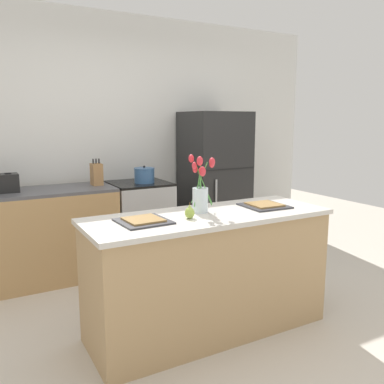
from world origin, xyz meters
The scene contains 13 objects.
ground_plane centered at (0.00, 0.00, 0.00)m, with size 10.00×10.00×0.00m, color beige.
back_wall centered at (0.00, 2.00, 1.35)m, with size 5.20×0.08×2.70m.
kitchen_island centered at (0.00, 0.00, 0.45)m, with size 1.80×0.66×0.90m.
back_counter centered at (-1.06, 1.60, 0.45)m, with size 1.68×0.60×0.90m.
stove_range centered at (0.10, 1.60, 0.45)m, with size 0.60×0.61×0.90m.
refrigerator centered at (1.05, 1.60, 0.83)m, with size 0.68×0.67×1.65m.
flower_vase centered at (-0.03, 0.07, 1.06)m, with size 0.18×0.17×0.42m.
pear_figurine centered at (-0.19, -0.06, 0.94)m, with size 0.07×0.07×0.11m.
plate_setting_left centered at (-0.51, 0.00, 0.91)m, with size 0.33×0.33×0.02m.
plate_setting_right centered at (0.51, 0.00, 0.91)m, with size 0.33×0.33×0.02m.
toaster centered at (-1.22, 1.62, 0.99)m, with size 0.28×0.18×0.17m.
cooking_pot centered at (0.14, 1.55, 0.98)m, with size 0.22×0.22×0.18m.
knife_block centered at (-0.35, 1.63, 1.02)m, with size 0.10×0.14×0.27m.
Camera 1 is at (-1.49, -2.43, 1.56)m, focal length 38.00 mm.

